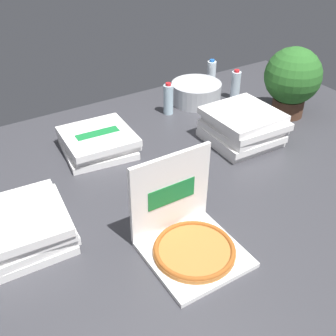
{
  "coord_description": "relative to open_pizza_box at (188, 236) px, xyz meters",
  "views": [
    {
      "loc": [
        -0.9,
        -1.26,
        1.24
      ],
      "look_at": [
        -0.06,
        0.1,
        0.14
      ],
      "focal_mm": 44.64,
      "sensor_mm": 36.0,
      "label": 1
    }
  ],
  "objects": [
    {
      "name": "pizza_stack_right_far",
      "position": [
        0.01,
        0.89,
        -0.01
      ],
      "size": [
        0.41,
        0.41,
        0.12
      ],
      "color": "white",
      "rests_on": "ground_plane"
    },
    {
      "name": "water_bottle_2",
      "position": [
        0.58,
        1.08,
        0.03
      ],
      "size": [
        0.06,
        0.06,
        0.21
      ],
      "color": "silver",
      "rests_on": "ground_plane"
    },
    {
      "name": "water_bottle_1",
      "position": [
        1.08,
        1.02,
        0.03
      ],
      "size": [
        0.06,
        0.06,
        0.21
      ],
      "color": "silver",
      "rests_on": "ground_plane"
    },
    {
      "name": "open_pizza_box",
      "position": [
        0.0,
        0.0,
        0.0
      ],
      "size": [
        0.37,
        0.37,
        0.39
      ],
      "color": "white",
      "rests_on": "ground_plane"
    },
    {
      "name": "pizza_stack_left_near",
      "position": [
        -0.55,
        0.4,
        0.01
      ],
      "size": [
        0.41,
        0.41,
        0.15
      ],
      "color": "white",
      "rests_on": "ground_plane"
    },
    {
      "name": "ice_bucket",
      "position": [
        0.83,
        1.12,
        -0.0
      ],
      "size": [
        0.33,
        0.33,
        0.14
      ],
      "primitive_type": "cylinder",
      "color": "#B7BABF",
      "rests_on": "ground_plane"
    },
    {
      "name": "potted_plant",
      "position": [
        1.21,
        0.66,
        0.17
      ],
      "size": [
        0.35,
        0.35,
        0.44
      ],
      "color": "#513323",
      "rests_on": "ground_plane"
    },
    {
      "name": "ground_plane",
      "position": [
        0.19,
        0.27,
        -0.08
      ],
      "size": [
        3.2,
        2.4,
        0.02
      ],
      "primitive_type": "cube",
      "color": "#38383D"
    },
    {
      "name": "pizza_stack_right_near",
      "position": [
        0.75,
        0.55,
        0.02
      ],
      "size": [
        0.4,
        0.4,
        0.19
      ],
      "color": "white",
      "rests_on": "ground_plane"
    },
    {
      "name": "water_bottle_0",
      "position": [
        1.06,
        1.27,
        0.03
      ],
      "size": [
        0.06,
        0.06,
        0.21
      ],
      "color": "white",
      "rests_on": "ground_plane"
    }
  ]
}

